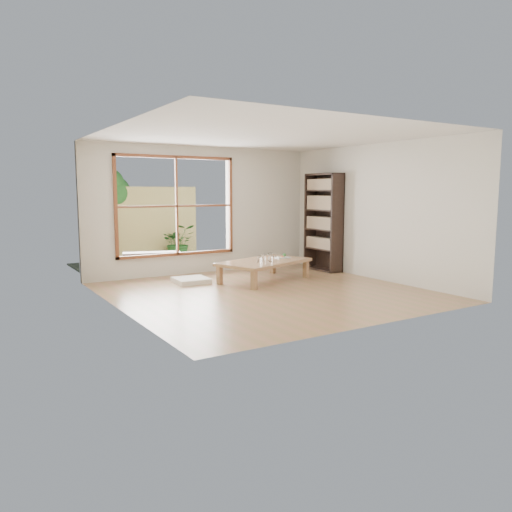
{
  "coord_description": "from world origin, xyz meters",
  "views": [
    {
      "loc": [
        -4.53,
        -6.97,
        1.71
      ],
      "look_at": [
        0.11,
        0.53,
        0.55
      ],
      "focal_mm": 35.0,
      "sensor_mm": 36.0,
      "label": 1
    }
  ],
  "objects_px": {
    "low_table": "(264,263)",
    "bookshelf": "(323,222)",
    "garden_bench": "(152,255)",
    "food_tray": "(283,257)"
  },
  "relations": [
    {
      "from": "low_table",
      "to": "bookshelf",
      "type": "bearing_deg",
      "value": -5.38
    },
    {
      "from": "bookshelf",
      "to": "garden_bench",
      "type": "xyz_separation_m",
      "value": [
        -3.18,
        1.83,
        -0.69
      ]
    },
    {
      "from": "low_table",
      "to": "garden_bench",
      "type": "xyz_separation_m",
      "value": [
        -1.41,
        2.26,
        0.0
      ]
    },
    {
      "from": "garden_bench",
      "to": "low_table",
      "type": "bearing_deg",
      "value": -42.03
    },
    {
      "from": "bookshelf",
      "to": "garden_bench",
      "type": "bearing_deg",
      "value": 150.06
    },
    {
      "from": "low_table",
      "to": "bookshelf",
      "type": "height_order",
      "value": "bookshelf"
    },
    {
      "from": "low_table",
      "to": "food_tray",
      "type": "bearing_deg",
      "value": -4.96
    },
    {
      "from": "low_table",
      "to": "food_tray",
      "type": "xyz_separation_m",
      "value": [
        0.52,
        0.13,
        0.07
      ]
    },
    {
      "from": "food_tray",
      "to": "garden_bench",
      "type": "distance_m",
      "value": 2.87
    },
    {
      "from": "bookshelf",
      "to": "garden_bench",
      "type": "relative_size",
      "value": 1.65
    }
  ]
}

